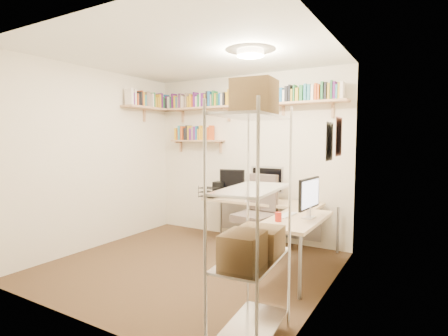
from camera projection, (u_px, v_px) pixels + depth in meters
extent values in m
plane|color=#44301D|center=(190.00, 266.00, 4.20)|extent=(3.20, 3.20, 0.00)
cube|color=#EEE5C2|center=(246.00, 157.00, 5.39)|extent=(3.20, 0.04, 2.50)
cube|color=#EEE5C2|center=(97.00, 159.00, 4.91)|extent=(0.04, 3.00, 2.50)
cube|color=#EEE5C2|center=(326.00, 168.00, 3.29)|extent=(0.04, 3.00, 2.50)
cube|color=#EEE5C2|center=(78.00, 173.00, 2.81)|extent=(3.20, 0.04, 2.50)
cube|color=white|center=(188.00, 54.00, 4.00)|extent=(3.20, 3.00, 0.04)
cube|color=silver|center=(339.00, 137.00, 3.74)|extent=(0.01, 0.30, 0.42)
cube|color=white|center=(330.00, 141.00, 3.40)|extent=(0.01, 0.28, 0.38)
cylinder|color=#FFEAC6|center=(250.00, 53.00, 3.82)|extent=(0.30, 0.30, 0.06)
cube|color=tan|center=(243.00, 106.00, 5.22)|extent=(3.05, 0.25, 0.03)
cube|color=tan|center=(149.00, 108.00, 5.60)|extent=(0.25, 1.00, 0.03)
cube|color=tan|center=(197.00, 141.00, 5.71)|extent=(0.95, 0.20, 0.02)
cube|color=tan|center=(181.00, 114.00, 5.89)|extent=(0.03, 0.20, 0.20)
cube|color=tan|center=(228.00, 112.00, 5.43)|extent=(0.03, 0.20, 0.20)
cube|color=tan|center=(282.00, 109.00, 4.98)|extent=(0.03, 0.20, 0.20)
cube|color=tan|center=(332.00, 107.00, 4.62)|extent=(0.03, 0.20, 0.20)
cube|color=#1F64A0|center=(167.00, 102.00, 5.95)|extent=(0.03, 0.12, 0.24)
cube|color=#5C1C6B|center=(168.00, 103.00, 5.93)|extent=(0.03, 0.13, 0.22)
cube|color=white|center=(171.00, 103.00, 5.91)|extent=(0.04, 0.13, 0.20)
cube|color=#27763C|center=(172.00, 103.00, 5.89)|extent=(0.03, 0.12, 0.20)
cube|color=#5C1C6B|center=(174.00, 101.00, 5.87)|extent=(0.04, 0.11, 0.25)
cube|color=gold|center=(176.00, 102.00, 5.84)|extent=(0.04, 0.11, 0.21)
cube|color=teal|center=(178.00, 103.00, 5.83)|extent=(0.02, 0.12, 0.19)
cube|color=gray|center=(180.00, 103.00, 5.81)|extent=(0.03, 0.12, 0.20)
cube|color=#5C1C6B|center=(181.00, 101.00, 5.79)|extent=(0.03, 0.13, 0.24)
cube|color=gray|center=(183.00, 102.00, 5.77)|extent=(0.03, 0.14, 0.22)
cube|color=white|center=(184.00, 103.00, 5.76)|extent=(0.02, 0.14, 0.19)
cube|color=gray|center=(186.00, 103.00, 5.74)|extent=(0.04, 0.14, 0.18)
cube|color=gray|center=(188.00, 101.00, 5.72)|extent=(0.03, 0.14, 0.24)
cube|color=gold|center=(190.00, 102.00, 5.70)|extent=(0.04, 0.15, 0.18)
cube|color=gold|center=(192.00, 101.00, 5.68)|extent=(0.03, 0.14, 0.21)
cube|color=#C94E1A|center=(194.00, 102.00, 5.66)|extent=(0.03, 0.12, 0.18)
cube|color=#5C1C6B|center=(196.00, 100.00, 5.64)|extent=(0.03, 0.15, 0.24)
cube|color=white|center=(198.00, 102.00, 5.62)|extent=(0.04, 0.11, 0.17)
cube|color=#27763C|center=(200.00, 101.00, 5.60)|extent=(0.03, 0.14, 0.20)
cube|color=white|center=(202.00, 100.00, 5.58)|extent=(0.02, 0.13, 0.22)
cube|color=#5C1C6B|center=(204.00, 100.00, 5.56)|extent=(0.04, 0.14, 0.22)
cube|color=gold|center=(207.00, 101.00, 5.54)|extent=(0.02, 0.13, 0.20)
cube|color=black|center=(209.00, 99.00, 5.52)|extent=(0.04, 0.12, 0.24)
cube|color=#1F64A0|center=(211.00, 99.00, 5.49)|extent=(0.04, 0.15, 0.24)
cube|color=gray|center=(213.00, 101.00, 5.48)|extent=(0.03, 0.13, 0.18)
cube|color=#27763C|center=(215.00, 99.00, 5.46)|extent=(0.02, 0.15, 0.24)
cube|color=gold|center=(217.00, 100.00, 5.44)|extent=(0.03, 0.12, 0.20)
cube|color=#27763C|center=(219.00, 100.00, 5.42)|extent=(0.03, 0.12, 0.18)
cube|color=#1F64A0|center=(221.00, 100.00, 5.40)|extent=(0.03, 0.12, 0.20)
cube|color=white|center=(223.00, 100.00, 5.38)|extent=(0.03, 0.12, 0.19)
cube|color=black|center=(226.00, 99.00, 5.36)|extent=(0.04, 0.14, 0.20)
cube|color=gold|center=(228.00, 99.00, 5.34)|extent=(0.03, 0.12, 0.20)
cube|color=gold|center=(230.00, 98.00, 5.32)|extent=(0.04, 0.12, 0.25)
cube|color=#C94E1A|center=(232.00, 99.00, 5.30)|extent=(0.03, 0.13, 0.19)
cube|color=white|center=(234.00, 98.00, 5.28)|extent=(0.04, 0.13, 0.22)
cube|color=#1F64A0|center=(237.00, 98.00, 5.26)|extent=(0.02, 0.14, 0.23)
cube|color=#C94E1A|center=(239.00, 97.00, 5.24)|extent=(0.04, 0.11, 0.24)
cube|color=gold|center=(242.00, 99.00, 5.21)|extent=(0.04, 0.11, 0.19)
cube|color=#5C1C6B|center=(245.00, 97.00, 5.19)|extent=(0.04, 0.13, 0.23)
cube|color=black|center=(248.00, 98.00, 5.17)|extent=(0.03, 0.11, 0.19)
cube|color=white|center=(249.00, 97.00, 5.15)|extent=(0.02, 0.14, 0.21)
cube|color=#1F64A0|center=(252.00, 96.00, 5.14)|extent=(0.03, 0.12, 0.25)
cube|color=gold|center=(254.00, 97.00, 5.12)|extent=(0.04, 0.12, 0.22)
cube|color=gray|center=(257.00, 98.00, 5.10)|extent=(0.03, 0.13, 0.18)
cube|color=gray|center=(260.00, 97.00, 5.07)|extent=(0.04, 0.14, 0.20)
cube|color=gold|center=(262.00, 96.00, 5.05)|extent=(0.03, 0.12, 0.24)
cube|color=black|center=(265.00, 97.00, 5.03)|extent=(0.03, 0.11, 0.20)
cube|color=#27763C|center=(268.00, 96.00, 5.01)|extent=(0.04, 0.13, 0.21)
cube|color=white|center=(271.00, 97.00, 4.98)|extent=(0.03, 0.12, 0.18)
cube|color=#5C1C6B|center=(274.00, 97.00, 4.96)|extent=(0.03, 0.14, 0.18)
cube|color=#1F64A0|center=(276.00, 97.00, 4.94)|extent=(0.03, 0.13, 0.18)
cube|color=gold|center=(279.00, 96.00, 4.92)|extent=(0.03, 0.13, 0.21)
cube|color=#1F64A0|center=(282.00, 96.00, 4.90)|extent=(0.04, 0.14, 0.20)
cube|color=white|center=(285.00, 96.00, 4.88)|extent=(0.03, 0.13, 0.17)
cube|color=black|center=(288.00, 95.00, 4.85)|extent=(0.04, 0.14, 0.22)
cube|color=black|center=(290.00, 94.00, 4.83)|extent=(0.03, 0.12, 0.24)
cube|color=gold|center=(293.00, 96.00, 4.82)|extent=(0.02, 0.13, 0.17)
cube|color=#27763C|center=(295.00, 94.00, 4.80)|extent=(0.02, 0.13, 0.23)
cube|color=gold|center=(298.00, 95.00, 4.78)|extent=(0.04, 0.13, 0.18)
cube|color=#27763C|center=(302.00, 94.00, 4.75)|extent=(0.04, 0.13, 0.22)
cube|color=teal|center=(306.00, 93.00, 4.72)|extent=(0.03, 0.11, 0.23)
cube|color=teal|center=(310.00, 93.00, 4.70)|extent=(0.04, 0.12, 0.22)
cube|color=white|center=(313.00, 93.00, 4.67)|extent=(0.04, 0.12, 0.21)
cube|color=#C94E1A|center=(316.00, 92.00, 4.65)|extent=(0.03, 0.13, 0.23)
cube|color=#C94E1A|center=(319.00, 93.00, 4.63)|extent=(0.03, 0.15, 0.21)
cube|color=#27763C|center=(323.00, 91.00, 4.61)|extent=(0.03, 0.11, 0.25)
cube|color=black|center=(326.00, 91.00, 4.59)|extent=(0.03, 0.12, 0.23)
cube|color=gold|center=(329.00, 92.00, 4.56)|extent=(0.03, 0.13, 0.21)
cube|color=#27763C|center=(332.00, 90.00, 4.55)|extent=(0.02, 0.12, 0.25)
cube|color=#5C1C6B|center=(335.00, 91.00, 4.53)|extent=(0.03, 0.11, 0.23)
cube|color=teal|center=(337.00, 92.00, 4.51)|extent=(0.03, 0.12, 0.19)
cube|color=gold|center=(340.00, 91.00, 4.50)|extent=(0.03, 0.12, 0.21)
cube|color=white|center=(342.00, 91.00, 4.48)|extent=(0.04, 0.15, 0.22)
cube|color=white|center=(129.00, 97.00, 5.22)|extent=(0.14, 0.04, 0.25)
cube|color=#5C1C6B|center=(131.00, 99.00, 5.26)|extent=(0.12, 0.02, 0.19)
cube|color=white|center=(133.00, 97.00, 5.29)|extent=(0.12, 0.03, 0.24)
cube|color=#C94E1A|center=(135.00, 100.00, 5.33)|extent=(0.14, 0.02, 0.18)
cube|color=black|center=(137.00, 100.00, 5.36)|extent=(0.13, 0.03, 0.18)
cube|color=black|center=(139.00, 99.00, 5.39)|extent=(0.14, 0.03, 0.22)
cube|color=#C94E1A|center=(140.00, 99.00, 5.42)|extent=(0.12, 0.02, 0.24)
cube|color=gold|center=(141.00, 99.00, 5.44)|extent=(0.12, 0.03, 0.22)
cube|color=teal|center=(143.00, 101.00, 5.48)|extent=(0.11, 0.03, 0.18)
cube|color=gray|center=(145.00, 100.00, 5.51)|extent=(0.14, 0.03, 0.23)
cube|color=gray|center=(147.00, 100.00, 5.54)|extent=(0.13, 0.04, 0.24)
cube|color=gray|center=(148.00, 101.00, 5.58)|extent=(0.12, 0.03, 0.21)
cube|color=white|center=(150.00, 101.00, 5.61)|extent=(0.15, 0.03, 0.22)
cube|color=#27763C|center=(152.00, 100.00, 5.65)|extent=(0.13, 0.03, 0.24)
cube|color=gold|center=(154.00, 103.00, 5.68)|extent=(0.11, 0.04, 0.17)
cube|color=gold|center=(156.00, 103.00, 5.73)|extent=(0.12, 0.04, 0.17)
cube|color=gold|center=(158.00, 102.00, 5.77)|extent=(0.12, 0.04, 0.23)
cube|color=#5C1C6B|center=(159.00, 101.00, 5.81)|extent=(0.12, 0.04, 0.25)
cube|color=#27763C|center=(161.00, 103.00, 5.84)|extent=(0.13, 0.03, 0.19)
cube|color=black|center=(163.00, 104.00, 5.88)|extent=(0.14, 0.04, 0.17)
cube|color=#27763C|center=(164.00, 103.00, 5.92)|extent=(0.11, 0.03, 0.19)
cube|color=gold|center=(177.00, 134.00, 5.91)|extent=(0.04, 0.12, 0.20)
cube|color=#C94E1A|center=(179.00, 135.00, 5.89)|extent=(0.03, 0.11, 0.17)
cube|color=teal|center=(181.00, 133.00, 5.87)|extent=(0.04, 0.14, 0.24)
cube|color=#C94E1A|center=(184.00, 133.00, 5.84)|extent=(0.04, 0.14, 0.23)
cube|color=black|center=(187.00, 134.00, 5.81)|extent=(0.04, 0.12, 0.20)
cube|color=black|center=(189.00, 133.00, 5.79)|extent=(0.03, 0.14, 0.24)
cube|color=gold|center=(190.00, 133.00, 5.78)|extent=(0.02, 0.13, 0.23)
cube|color=#5C1C6B|center=(192.00, 134.00, 5.75)|extent=(0.04, 0.13, 0.19)
cube|color=gray|center=(194.00, 133.00, 5.73)|extent=(0.04, 0.13, 0.22)
cube|color=#5C1C6B|center=(196.00, 133.00, 5.71)|extent=(0.04, 0.14, 0.22)
cube|color=#1F64A0|center=(198.00, 133.00, 5.69)|extent=(0.03, 0.15, 0.22)
cube|color=gold|center=(200.00, 135.00, 5.68)|extent=(0.02, 0.14, 0.18)
cube|color=gold|center=(202.00, 133.00, 5.65)|extent=(0.03, 0.13, 0.23)
cube|color=gold|center=(204.00, 134.00, 5.64)|extent=(0.03, 0.12, 0.18)
cube|color=#C94E1A|center=(206.00, 134.00, 5.62)|extent=(0.03, 0.15, 0.20)
cube|color=gold|center=(208.00, 134.00, 5.60)|extent=(0.02, 0.15, 0.18)
cube|color=#C94E1A|center=(210.00, 134.00, 5.58)|extent=(0.03, 0.12, 0.20)
cube|color=#C94E1A|center=(212.00, 133.00, 5.56)|extent=(0.04, 0.11, 0.23)
cube|color=#CBB484|center=(261.00, 202.00, 4.96)|extent=(1.69, 0.53, 0.04)
cube|color=#CBB484|center=(296.00, 219.00, 3.84)|extent=(0.53, 1.16, 0.04)
cylinder|color=gray|center=(206.00, 221.00, 5.20)|extent=(0.04, 0.04, 0.62)
cylinder|color=gray|center=(221.00, 215.00, 5.58)|extent=(0.04, 0.04, 0.62)
cylinder|color=gray|center=(338.00, 230.00, 4.66)|extent=(0.04, 0.04, 0.62)
cylinder|color=gray|center=(257.00, 259.00, 3.53)|extent=(0.04, 0.04, 0.62)
cylinder|color=gray|center=(300.00, 267.00, 3.30)|extent=(0.04, 0.04, 0.62)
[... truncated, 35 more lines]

